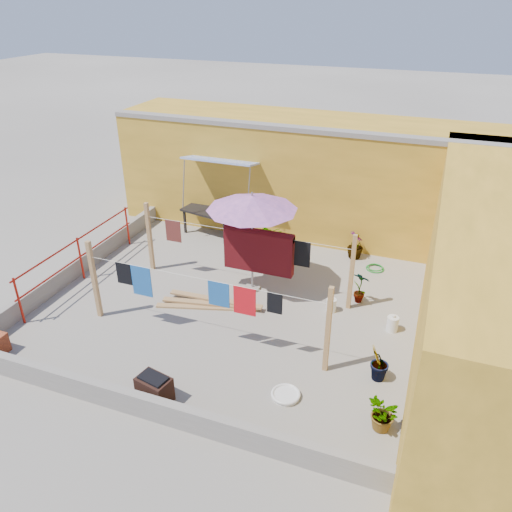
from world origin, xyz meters
name	(u,v)px	position (x,y,z in m)	size (l,w,h in m)	color
ground	(231,304)	(0.00, 0.00, 0.00)	(80.00, 80.00, 0.00)	#9E998E
wall_back	(310,175)	(0.50, 4.69, 1.61)	(11.00, 3.27, 3.21)	gold
wall_right	(497,286)	(5.20, 0.00, 1.60)	(2.40, 9.00, 3.20)	gold
parapet_front	(146,406)	(0.00, -3.58, 0.22)	(8.30, 0.16, 0.44)	gray
parapet_left	(80,265)	(-4.08, 0.00, 0.22)	(0.16, 7.30, 0.44)	gray
red_railing	(79,252)	(-3.85, -0.20, 0.72)	(0.05, 4.20, 1.10)	#9F1A0F
clothesline_rig	(251,256)	(0.28, 0.55, 1.01)	(5.09, 2.35, 1.80)	tan
patio_umbrella	(252,203)	(0.21, 0.79, 2.18)	(2.25, 2.25, 2.43)	gray
outdoor_table	(210,212)	(-1.99, 3.20, 0.67)	(1.72, 1.09, 0.75)	black
lumber_pile	(210,303)	(-0.41, -0.23, 0.07)	(2.32, 0.79, 0.14)	tan
brazier	(155,389)	(-0.05, -3.20, 0.25)	(0.64, 0.49, 0.51)	#311913
white_basin	(286,395)	(2.03, -2.34, 0.05)	(0.52, 0.52, 0.09)	silver
water_jug_a	(392,324)	(3.52, 0.27, 0.17)	(0.24, 0.24, 0.38)	silver
water_jug_b	(331,305)	(2.17, 0.53, 0.15)	(0.22, 0.22, 0.35)	silver
green_hose	(375,268)	(2.80, 2.77, 0.03)	(0.46, 0.46, 0.07)	#1B7C26
plant_back_a	(267,239)	(-0.06, 2.60, 0.43)	(0.78, 0.68, 0.87)	#235C1A
plant_back_b	(355,245)	(2.18, 3.20, 0.37)	(0.41, 0.41, 0.74)	#235C1A
plant_right_a	(360,287)	(2.68, 1.12, 0.40)	(0.42, 0.28, 0.79)	#235C1A
plant_right_b	(379,364)	(3.45, -1.35, 0.38)	(0.42, 0.34, 0.76)	#235C1A
plant_right_c	(384,415)	(3.70, -2.50, 0.31)	(0.56, 0.48, 0.62)	#235C1A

